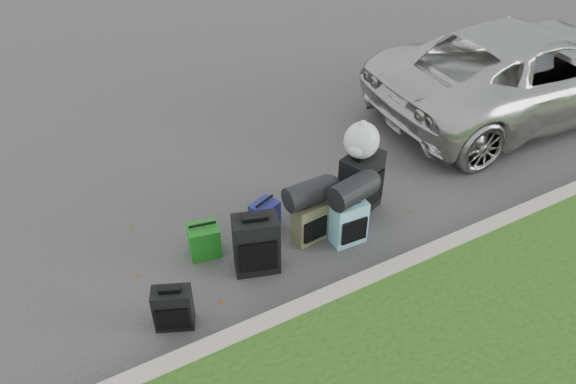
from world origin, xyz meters
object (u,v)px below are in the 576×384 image
suv (526,70)px  tote_green (204,240)px  suitcase_small_black (173,308)px  suitcase_large_black_left (256,244)px  suitcase_olive (309,222)px  suitcase_teal (349,222)px  tote_navy (265,215)px  suitcase_large_black_right (361,183)px

suv → tote_green: 5.61m
suitcase_small_black → suitcase_large_black_left: suitcase_large_black_left is taller
suitcase_small_black → suitcase_large_black_left: bearing=40.1°
suitcase_large_black_left → tote_green: bearing=147.4°
suitcase_olive → tote_green: size_ratio=1.33×
suitcase_small_black → suitcase_teal: 2.15m
suv → suitcase_small_black: (-6.18, -1.47, -0.45)m
suitcase_teal → tote_navy: (-0.71, 0.69, -0.11)m
tote_green → tote_navy: size_ratio=1.15×
suitcase_olive → tote_green: 1.19m
suitcase_small_black → suitcase_olive: 1.83m
suitcase_small_black → tote_green: bearing=75.0°
tote_navy → tote_green: bearing=165.5°
suitcase_small_black → tote_green: 1.02m
suitcase_small_black → tote_navy: (1.44, 0.89, -0.07)m
suitcase_large_black_left → suitcase_teal: suitcase_large_black_left is taller
suitcase_small_black → suitcase_teal: (2.14, 0.20, 0.04)m
suv → tote_navy: suv is taller
tote_navy → suitcase_large_black_left: bearing=-145.2°
suitcase_olive → suitcase_teal: bearing=-38.6°
suitcase_small_black → suitcase_large_black_left: 1.09m
suitcase_large_black_left → suitcase_teal: bearing=12.0°
suv → suitcase_small_black: bearing=106.5°
suitcase_teal → suitcase_olive: bearing=149.6°
suitcase_olive → suitcase_large_black_right: (0.82, 0.18, 0.14)m
suitcase_small_black → suitcase_olive: size_ratio=0.93×
suitcase_small_black → tote_green: size_ratio=1.23×
suv → tote_green: size_ratio=12.94×
suv → suitcase_teal: suv is taller
suv → suitcase_large_black_right: 3.70m
suitcase_large_black_left → suitcase_large_black_right: (1.55, 0.32, 0.04)m
suv → suitcase_large_black_left: (-5.14, -1.16, -0.33)m
suitcase_large_black_left → tote_green: suitcase_large_black_left is taller
suitcase_large_black_right → suitcase_large_black_left: bearing=172.1°
suitcase_small_black → tote_green: (0.64, 0.80, -0.04)m
suitcase_olive → suv: bearing=7.9°
tote_green → suitcase_small_black: bearing=-117.2°
suitcase_large_black_right → suv: bearing=-6.2°
suitcase_small_black → suitcase_teal: bearing=29.0°
suitcase_olive → tote_green: suitcase_olive is taller
suitcase_small_black → suitcase_large_black_right: suitcase_large_black_right is taller
suitcase_large_black_right → tote_green: bearing=155.5°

